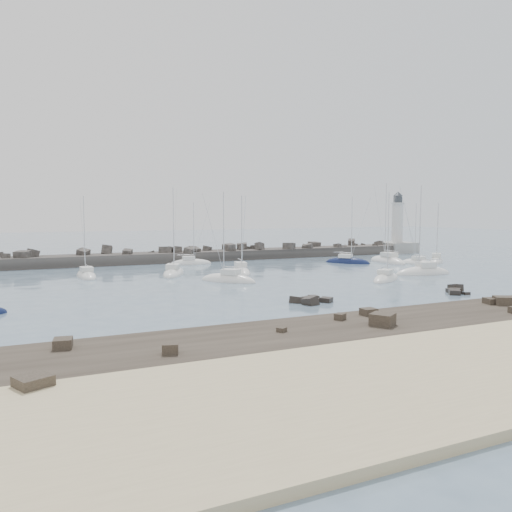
{
  "coord_description": "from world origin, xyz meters",
  "views": [
    {
      "loc": [
        -30.5,
        -52.15,
        9.13
      ],
      "look_at": [
        -0.77,
        12.0,
        2.94
      ],
      "focal_mm": 35.0,
      "sensor_mm": 36.0,
      "label": 1
    }
  ],
  "objects": [
    {
      "name": "sailboat_6",
      "position": [
        -1.4,
        15.97,
        0.15
      ],
      "size": [
        4.14,
        8.23,
        12.65
      ],
      "color": "white",
      "rests_on": "ground"
    },
    {
      "name": "sailboat_1",
      "position": [
        -22.89,
        21.33,
        0.13
      ],
      "size": [
        2.82,
        7.94,
        12.4
      ],
      "color": "white",
      "rests_on": "ground"
    },
    {
      "name": "rock_shelf",
      "position": [
        -0.08,
        -21.98,
        0.02
      ],
      "size": [
        140.0,
        12.0,
        1.82
      ],
      "color": "#2D251E",
      "rests_on": "ground"
    },
    {
      "name": "sailboat_10",
      "position": [
        32.1,
        15.26,
        0.13
      ],
      "size": [
        2.32,
        7.32,
        11.59
      ],
      "color": "white",
      "rests_on": "ground"
    },
    {
      "name": "rock_cluster_far",
      "position": [
        13.93,
        -10.56,
        0.14
      ],
      "size": [
        3.76,
        3.64,
        1.5
      ],
      "color": "black",
      "rests_on": "ground"
    },
    {
      "name": "sailboat_13",
      "position": [
        29.44,
        20.01,
        0.15
      ],
      "size": [
        3.79,
        10.04,
        15.57
      ],
      "color": "white",
      "rests_on": "ground"
    },
    {
      "name": "rock_cluster_near",
      "position": [
        -4.37,
        -8.78,
        0.08
      ],
      "size": [
        4.53,
        4.24,
        1.52
      ],
      "color": "black",
      "rests_on": "ground"
    },
    {
      "name": "lighthouse",
      "position": [
        47.0,
        38.0,
        3.09
      ],
      "size": [
        7.0,
        7.0,
        14.6
      ],
      "color": "gray",
      "rests_on": "ground"
    },
    {
      "name": "sailboat_12",
      "position": [
        37.74,
        16.39,
        0.15
      ],
      "size": [
        6.93,
        6.67,
        11.88
      ],
      "color": "white",
      "rests_on": "ground"
    },
    {
      "name": "sailboat_9",
      "position": [
        22.56,
        3.68,
        0.16
      ],
      "size": [
        9.19,
        4.14,
        14.17
      ],
      "color": "white",
      "rests_on": "ground"
    },
    {
      "name": "sailboat_7",
      "position": [
        13.45,
        1.01,
        0.13
      ],
      "size": [
        8.05,
        6.69,
        12.75
      ],
      "color": "white",
      "rests_on": "ground"
    },
    {
      "name": "sailboat_3",
      "position": [
        -10.96,
        18.9,
        0.14
      ],
      "size": [
        6.06,
        9.14,
        13.87
      ],
      "color": "white",
      "rests_on": "ground"
    },
    {
      "name": "sailboat_4",
      "position": [
        -4.22,
        32.0,
        0.13
      ],
      "size": [
        7.67,
        3.1,
        11.82
      ],
      "color": "white",
      "rests_on": "ground"
    },
    {
      "name": "sailboat_8",
      "position": [
        22.23,
        22.24,
        0.14
      ],
      "size": [
        7.04,
        7.94,
        12.92
      ],
      "color": "#101A42",
      "rests_on": "ground"
    },
    {
      "name": "ground",
      "position": [
        0.0,
        0.0,
        0.0
      ],
      "size": [
        400.0,
        400.0,
        0.0
      ],
      "primitive_type": "plane",
      "color": "slate",
      "rests_on": "ground"
    },
    {
      "name": "sailboat_5",
      "position": [
        -6.35,
        8.69,
        0.15
      ],
      "size": [
        7.08,
        7.8,
        12.89
      ],
      "color": "white",
      "rests_on": "ground"
    },
    {
      "name": "breakwater",
      "position": [
        -7.37,
        38.02,
        0.3
      ],
      "size": [
        115.0,
        6.98,
        4.86
      ],
      "color": "#322F2C",
      "rests_on": "ground"
    }
  ]
}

